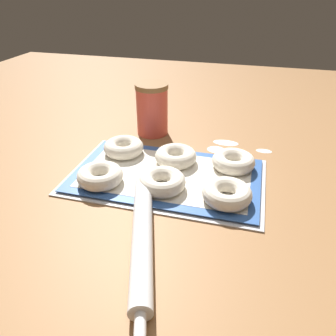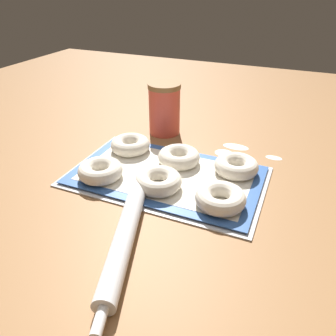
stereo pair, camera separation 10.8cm
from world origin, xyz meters
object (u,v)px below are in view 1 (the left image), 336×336
(bagel_back_left, at_px, (124,147))
(rolling_pin, at_px, (142,233))
(baking_tray, at_px, (168,176))
(bagel_back_right, at_px, (233,161))
(bagel_front_right, at_px, (227,193))
(bagel_front_center, at_px, (162,182))
(flour_canister, at_px, (152,109))
(bagel_front_left, at_px, (100,176))
(bagel_back_center, at_px, (176,156))

(bagel_back_left, height_order, rolling_pin, bagel_back_left)
(baking_tray, distance_m, bagel_back_right, 0.19)
(baking_tray, xyz_separation_m, bagel_front_right, (0.17, -0.08, 0.03))
(bagel_front_center, relative_size, bagel_front_right, 1.00)
(flour_canister, bearing_deg, baking_tray, -64.54)
(bagel_front_center, height_order, bagel_back_left, same)
(bagel_front_center, xyz_separation_m, flour_canister, (-0.13, 0.34, 0.06))
(baking_tray, bearing_deg, bagel_front_left, -152.60)
(bagel_back_center, distance_m, bagel_back_right, 0.17)
(bagel_back_left, relative_size, rolling_pin, 0.26)
(baking_tray, distance_m, bagel_front_left, 0.19)
(bagel_front_center, relative_size, bagel_back_right, 1.00)
(baking_tray, xyz_separation_m, bagel_back_left, (-0.16, 0.08, 0.03))
(bagel_front_right, height_order, bagel_back_center, same)
(bagel_front_left, xyz_separation_m, flour_canister, (0.03, 0.36, 0.06))
(bagel_front_left, xyz_separation_m, bagel_front_center, (0.17, 0.02, 0.00))
(bagel_back_left, distance_m, bagel_back_right, 0.33)
(baking_tray, height_order, bagel_front_center, bagel_front_center)
(bagel_front_center, bearing_deg, bagel_front_left, -174.79)
(bagel_front_left, height_order, bagel_back_right, same)
(bagel_front_center, relative_size, flour_canister, 0.69)
(bagel_front_right, bearing_deg, bagel_back_left, 153.89)
(bagel_front_center, distance_m, bagel_back_left, 0.23)
(flour_canister, bearing_deg, bagel_back_left, -99.96)
(bagel_front_right, bearing_deg, bagel_front_center, 176.62)
(bagel_front_right, xyz_separation_m, bagel_back_center, (-0.17, 0.15, 0.00))
(bagel_front_right, bearing_deg, bagel_back_center, 137.77)
(bagel_front_left, distance_m, bagel_back_center, 0.23)
(flour_canister, height_order, rolling_pin, flour_canister)
(bagel_front_right, relative_size, bagel_back_right, 1.00)
(bagel_front_left, distance_m, rolling_pin, 0.25)
(bagel_back_right, bearing_deg, bagel_front_right, -90.12)
(bagel_back_right, bearing_deg, bagel_front_center, -137.42)
(bagel_back_center, distance_m, rolling_pin, 0.33)
(bagel_front_right, distance_m, flour_canister, 0.47)
(bagel_back_right, relative_size, flour_canister, 0.69)
(baking_tray, bearing_deg, rolling_pin, -87.02)
(bagel_front_left, relative_size, bagel_back_center, 1.00)
(bagel_back_center, height_order, flour_canister, flour_canister)
(bagel_back_right, bearing_deg, bagel_back_center, -175.37)
(bagel_front_left, relative_size, rolling_pin, 0.26)
(bagel_front_center, height_order, bagel_front_right, same)
(bagel_front_center, height_order, rolling_pin, bagel_front_center)
(bagel_front_right, height_order, bagel_back_right, same)
(bagel_back_center, xyz_separation_m, bagel_back_right, (0.17, 0.01, 0.00))
(bagel_back_left, bearing_deg, bagel_front_center, -42.66)
(bagel_back_left, xyz_separation_m, flour_canister, (0.03, 0.19, 0.06))
(bagel_back_left, height_order, bagel_back_right, same)
(baking_tray, bearing_deg, bagel_front_center, -87.62)
(flour_canister, relative_size, rolling_pin, 0.38)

